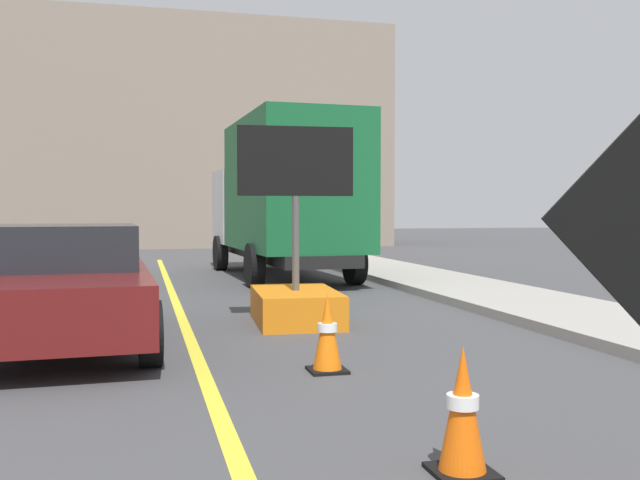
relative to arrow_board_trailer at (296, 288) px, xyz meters
name	(u,v)px	position (x,y,z in m)	size (l,w,h in m)	color
lane_center_stripe	(227,434)	(-1.50, -4.65, -0.48)	(0.14, 36.00, 0.01)	yellow
arrow_board_trailer	(296,288)	(0.00, 0.00, 0.00)	(1.60, 1.87, 2.70)	orange
box_truck	(284,196)	(1.14, 6.44, 1.41)	(2.66, 6.96, 3.54)	black
pickup_car	(64,284)	(-2.93, -0.87, 0.21)	(2.14, 4.50, 1.38)	#591414
highway_guide_sign	(316,153)	(3.46, 12.79, 2.94)	(2.79, 0.18, 5.00)	gray
far_building_block	(178,139)	(-0.36, 23.30, 4.35)	(18.20, 7.07, 9.66)	gray
traffic_cone_near_sign	(463,411)	(-0.26, -5.75, -0.11)	(0.36, 0.36, 0.76)	black
traffic_cone_mid_lane	(327,333)	(-0.34, -2.99, -0.11)	(0.36, 0.36, 0.75)	black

